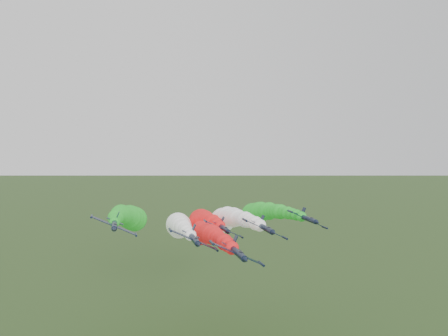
{
  "coord_description": "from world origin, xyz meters",
  "views": [
    {
      "loc": [
        -18.56,
        -88.77,
        63.0
      ],
      "look_at": [
        1.8,
        -3.99,
        59.0
      ],
      "focal_mm": 35.0,
      "sensor_mm": 36.0,
      "label": 1
    }
  ],
  "objects_px": {
    "jet_inner_left": "(179,225)",
    "jet_trail": "(201,220)",
    "jet_lead": "(204,233)",
    "jet_inner_right": "(226,219)",
    "jet_outer_left": "(128,217)",
    "jet_outer_right": "(258,213)"
  },
  "relations": [
    {
      "from": "jet_outer_left",
      "to": "jet_trail",
      "type": "bearing_deg",
      "value": 16.07
    },
    {
      "from": "jet_inner_left",
      "to": "jet_lead",
      "type": "bearing_deg",
      "value": -59.29
    },
    {
      "from": "jet_inner_left",
      "to": "jet_outer_left",
      "type": "distance_m",
      "value": 18.07
    },
    {
      "from": "jet_inner_left",
      "to": "jet_inner_right",
      "type": "relative_size",
      "value": 1.0
    },
    {
      "from": "jet_inner_right",
      "to": "jet_trail",
      "type": "distance_m",
      "value": 14.22
    },
    {
      "from": "jet_lead",
      "to": "jet_outer_right",
      "type": "relative_size",
      "value": 1.0
    },
    {
      "from": "jet_lead",
      "to": "jet_trail",
      "type": "height_order",
      "value": "jet_lead"
    },
    {
      "from": "jet_outer_right",
      "to": "jet_outer_left",
      "type": "bearing_deg",
      "value": -177.13
    },
    {
      "from": "jet_inner_right",
      "to": "jet_inner_left",
      "type": "bearing_deg",
      "value": -161.26
    },
    {
      "from": "jet_lead",
      "to": "jet_trail",
      "type": "distance_m",
      "value": 28.18
    },
    {
      "from": "jet_outer_left",
      "to": "jet_lead",
      "type": "bearing_deg",
      "value": -46.56
    },
    {
      "from": "jet_trail",
      "to": "jet_inner_right",
      "type": "bearing_deg",
      "value": -67.23
    },
    {
      "from": "jet_inner_left",
      "to": "jet_trail",
      "type": "height_order",
      "value": "jet_inner_left"
    },
    {
      "from": "jet_inner_left",
      "to": "jet_inner_right",
      "type": "bearing_deg",
      "value": 18.74
    },
    {
      "from": "jet_outer_left",
      "to": "jet_inner_left",
      "type": "bearing_deg",
      "value": -38.72
    },
    {
      "from": "jet_outer_left",
      "to": "jet_outer_right",
      "type": "distance_m",
      "value": 42.53
    },
    {
      "from": "jet_inner_right",
      "to": "jet_outer_left",
      "type": "relative_size",
      "value": 0.99
    },
    {
      "from": "jet_outer_right",
      "to": "jet_trail",
      "type": "bearing_deg",
      "value": 165.34
    },
    {
      "from": "jet_lead",
      "to": "jet_inner_left",
      "type": "bearing_deg",
      "value": 120.71
    },
    {
      "from": "jet_lead",
      "to": "jet_outer_right",
      "type": "xyz_separation_m",
      "value": [
        22.7,
        23.01,
        1.09
      ]
    },
    {
      "from": "jet_lead",
      "to": "jet_inner_right",
      "type": "bearing_deg",
      "value": 56.67
    },
    {
      "from": "jet_inner_right",
      "to": "jet_lead",
      "type": "bearing_deg",
      "value": -123.33
    }
  ]
}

